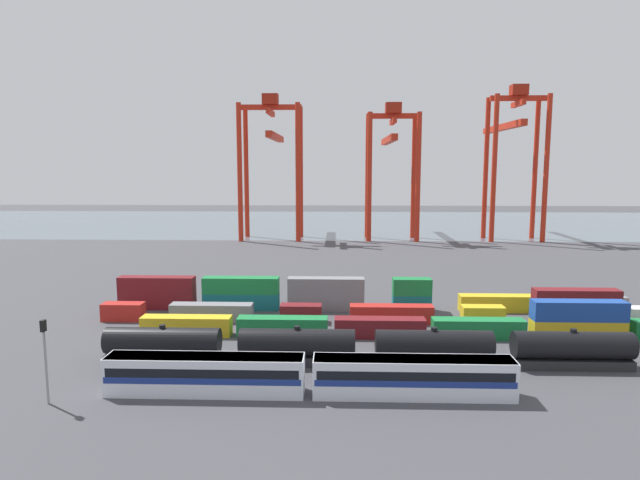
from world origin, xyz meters
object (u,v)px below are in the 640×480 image
at_px(shipping_container_9, 212,312).
at_px(shipping_container_18, 241,301).
at_px(signal_mast, 45,350).
at_px(gantry_crane_west, 272,152).
at_px(shipping_container_20, 326,302).
at_px(gantry_crane_east, 513,146).
at_px(shipping_container_8, 123,312).
at_px(shipping_container_22, 412,303).
at_px(gantry_crane_central, 391,156).
at_px(shipping_container_11, 391,314).
at_px(passenger_train, 309,374).
at_px(freight_tank_row, 434,348).
at_px(shipping_container_10, 301,313).
at_px(shipping_container_16, 157,300).

bearing_deg(shipping_container_9, shipping_container_18, 65.13).
xyz_separation_m(signal_mast, gantry_crane_west, (6.82, 123.81, 22.17)).
relative_size(shipping_container_20, gantry_crane_east, 0.26).
height_order(shipping_container_8, shipping_container_20, same).
xyz_separation_m(shipping_container_9, shipping_container_22, (30.34, 6.85, 0.00)).
distance_m(gantry_crane_west, gantry_crane_central, 37.78).
distance_m(shipping_container_22, gantry_crane_west, 97.84).
distance_m(shipping_container_11, gantry_crane_east, 110.40).
relative_size(passenger_train, freight_tank_row, 0.54).
bearing_deg(shipping_container_18, gantry_crane_west, 93.57).
xyz_separation_m(freight_tank_row, gantry_crane_east, (43.57, 113.34, 27.02)).
bearing_deg(passenger_train, gantry_crane_central, 80.81).
xyz_separation_m(signal_mast, shipping_container_10, (22.40, 28.54, -4.03)).
xyz_separation_m(shipping_container_8, gantry_crane_east, (86.39, 96.09, 27.89)).
bearing_deg(gantry_crane_west, shipping_container_16, -95.21).
xyz_separation_m(shipping_container_16, shipping_container_22, (40.74, 0.00, 0.00)).
relative_size(shipping_container_20, gantry_crane_west, 0.27).
xyz_separation_m(shipping_container_10, shipping_container_20, (3.52, 6.85, 0.00)).
bearing_deg(passenger_train, freight_tank_row, 31.17).
bearing_deg(gantry_crane_west, shipping_container_10, -80.71).
relative_size(shipping_container_18, gantry_crane_west, 0.27).
relative_size(shipping_container_16, shipping_container_20, 1.00).
distance_m(shipping_container_18, shipping_container_22, 27.16).
bearing_deg(shipping_container_16, gantry_crane_east, 46.88).
height_order(signal_mast, gantry_crane_central, gantry_crane_central).
xyz_separation_m(shipping_container_8, gantry_crane_central, (48.64, 95.80, 24.81)).
height_order(shipping_container_10, shipping_container_16, same).
distance_m(shipping_container_8, shipping_container_22, 44.11).
bearing_deg(shipping_container_10, shipping_container_11, 0.00).
height_order(shipping_container_8, shipping_container_9, same).
bearing_deg(shipping_container_9, shipping_container_8, 180.00).
distance_m(freight_tank_row, shipping_container_10, 23.78).
relative_size(shipping_container_8, shipping_container_9, 0.50).
bearing_deg(shipping_container_20, shipping_container_9, -157.75).
height_order(shipping_container_10, shipping_container_20, same).
distance_m(passenger_train, shipping_container_8, 38.70).
distance_m(freight_tank_row, gantry_crane_central, 115.71).
xyz_separation_m(shipping_container_20, gantry_crane_west, (-19.10, 88.42, 26.20)).
bearing_deg(passenger_train, signal_mast, -173.32).
distance_m(shipping_container_10, gantry_crane_west, 100.03).
height_order(shipping_container_16, gantry_crane_west, gantry_crane_west).
xyz_separation_m(passenger_train, gantry_crane_west, (-18.10, 120.90, 25.36)).
bearing_deg(shipping_container_20, gantry_crane_west, 102.19).
xyz_separation_m(passenger_train, gantry_crane_central, (19.65, 121.42, 23.97)).
distance_m(passenger_train, shipping_container_20, 32.50).
xyz_separation_m(shipping_container_16, gantry_crane_central, (45.81, 88.94, 24.81)).
relative_size(shipping_container_8, shipping_container_18, 0.50).
bearing_deg(passenger_train, shipping_container_18, 111.17).
bearing_deg(gantry_crane_central, shipping_container_18, -109.92).
distance_m(passenger_train, shipping_container_11, 27.79).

